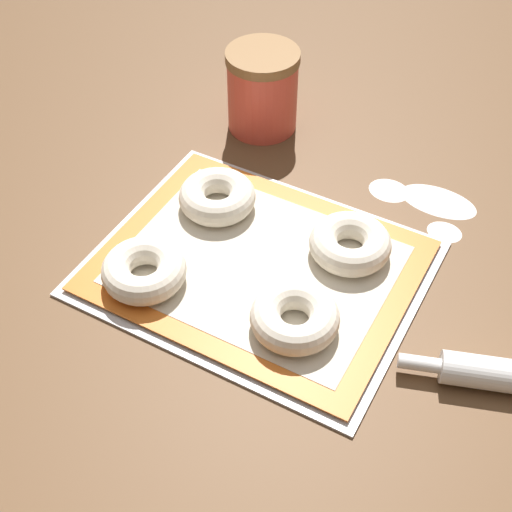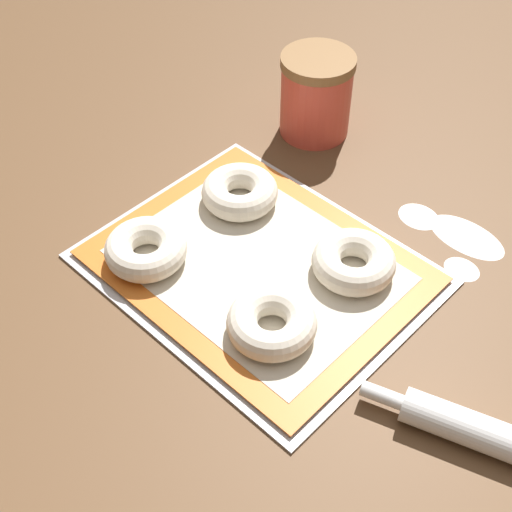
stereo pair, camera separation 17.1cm
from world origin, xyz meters
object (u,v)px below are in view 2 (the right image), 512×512
(bagel_back_left, at_px, (240,192))
(flour_canister, at_px, (316,95))
(bagel_front_left, at_px, (146,249))
(baking_tray, at_px, (256,269))
(bagel_back_right, at_px, (354,262))
(bagel_front_right, at_px, (272,323))

(bagel_back_left, height_order, flour_canister, flour_canister)
(bagel_front_left, distance_m, bagel_back_left, 0.17)
(bagel_front_left, bearing_deg, baking_tray, 38.85)
(bagel_back_right, relative_size, flour_canister, 0.82)
(baking_tray, xyz_separation_m, bagel_front_right, (0.09, -0.07, 0.03))
(bagel_front_right, distance_m, flour_canister, 0.44)
(bagel_front_right, distance_m, bagel_back_left, 0.25)
(bagel_front_right, xyz_separation_m, flour_canister, (-0.25, 0.37, 0.04))
(bagel_back_left, bearing_deg, bagel_back_right, 1.38)
(bagel_back_left, relative_size, flour_canister, 0.82)
(flour_canister, bearing_deg, bagel_front_right, -56.25)
(bagel_back_right, bearing_deg, flour_canister, 139.54)
(bagel_front_right, relative_size, flour_canister, 0.82)
(baking_tray, xyz_separation_m, bagel_back_left, (-0.11, 0.08, 0.03))
(bagel_front_right, bearing_deg, bagel_back_right, 86.74)
(bagel_front_left, relative_size, bagel_back_left, 1.00)
(baking_tray, relative_size, flour_canister, 3.16)
(bagel_back_right, bearing_deg, bagel_back_left, -178.62)
(flour_canister, bearing_deg, bagel_back_right, -40.46)
(bagel_front_left, xyz_separation_m, bagel_back_right, (0.22, 0.18, 0.00))
(baking_tray, xyz_separation_m, flour_canister, (-0.15, 0.30, 0.07))
(bagel_back_left, height_order, bagel_back_right, same)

